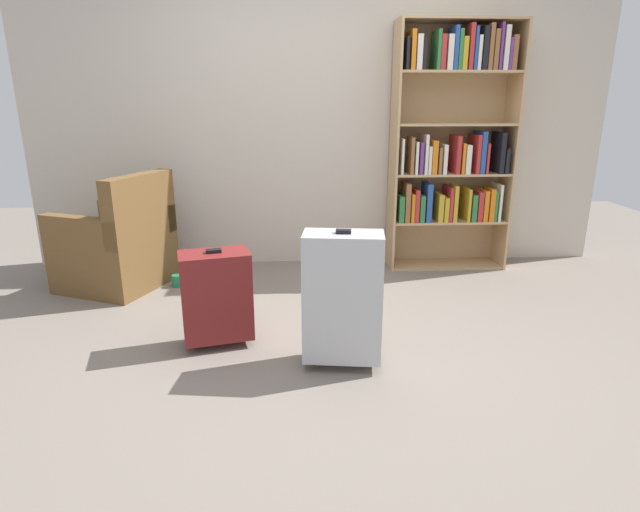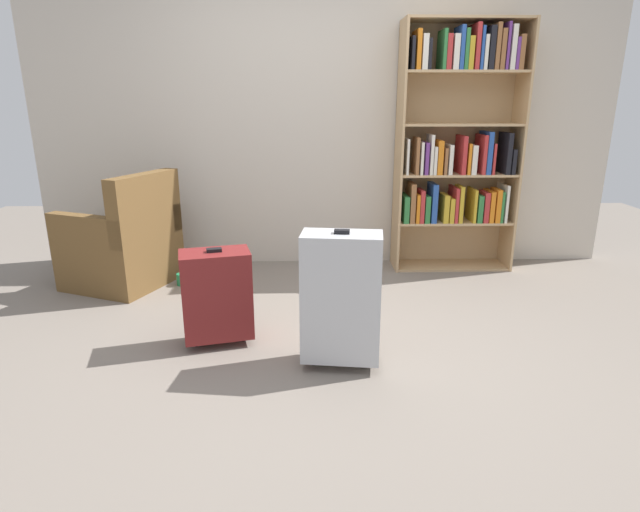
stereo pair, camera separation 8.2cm
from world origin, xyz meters
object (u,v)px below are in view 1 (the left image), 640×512
at_px(bookshelf, 452,141).
at_px(suitcase_dark_red, 216,296).
at_px(armchair, 118,247).
at_px(mug, 178,281).
at_px(suitcase_silver, 343,297).

bearing_deg(bookshelf, suitcase_dark_red, -140.97).
xyz_separation_m(bookshelf, armchair, (-2.72, -0.39, -0.78)).
relative_size(armchair, mug, 7.64).
xyz_separation_m(armchair, suitcase_silver, (1.63, -1.38, 0.09)).
distance_m(armchair, mug, 0.52).
bearing_deg(suitcase_dark_red, suitcase_silver, -22.35).
bearing_deg(mug, suitcase_dark_red, -65.86).
relative_size(suitcase_silver, suitcase_dark_red, 1.30).
height_order(bookshelf, suitcase_dark_red, bookshelf).
xyz_separation_m(bookshelf, mug, (-2.27, -0.43, -1.05)).
bearing_deg(suitcase_silver, bookshelf, 58.33).
relative_size(armchair, suitcase_dark_red, 1.53).
xyz_separation_m(suitcase_silver, suitcase_dark_red, (-0.72, 0.30, -0.09)).
bearing_deg(suitcase_dark_red, armchair, 130.06).
xyz_separation_m(armchair, mug, (0.45, -0.05, -0.27)).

